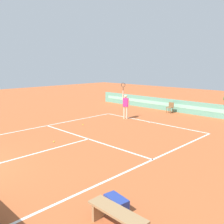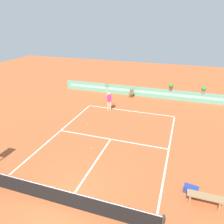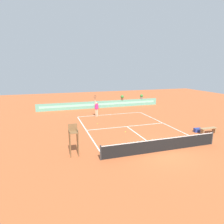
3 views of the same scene
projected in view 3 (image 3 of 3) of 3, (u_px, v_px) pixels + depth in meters
The scene contains 13 objects.
ground_plane at pixel (128, 128), 19.66m from camera, with size 60.00×60.00×0.00m, color #B2562D.
court_lines at pixel (126, 126), 20.33m from camera, with size 8.32×11.94×0.01m.
net at pixel (162, 145), 13.98m from camera, with size 8.92×0.10×1.00m.
back_wall_barrier at pixel (101, 104), 29.20m from camera, with size 18.00×0.21×1.00m.
umpire_chair at pixel (73, 136), 13.19m from camera, with size 0.60×0.60×2.14m.
ball_kid_chair at pixel (97, 106), 28.28m from camera, with size 0.44×0.44×0.85m.
bench_courtside at pixel (208, 129), 17.86m from camera, with size 1.60×0.44×0.51m.
gear_bag at pixel (198, 130), 18.28m from camera, with size 0.70×0.36×0.36m, color navy.
tennis_player at pixel (97, 108), 23.93m from camera, with size 0.57×0.35×2.58m.
tennis_ball_near_baseline at pixel (125, 132), 18.31m from camera, with size 0.07×0.07×0.07m, color #CCE033.
tennis_ball_mid_court at pixel (98, 124), 20.83m from camera, with size 0.07×0.07×0.07m, color #CCE033.
potted_plant_far_right at pixel (142, 96), 30.95m from camera, with size 0.48×0.48×0.72m.
potted_plant_right at pixel (122, 97), 29.99m from camera, with size 0.48×0.48×0.72m.
Camera 3 is at (-7.36, -11.43, 5.77)m, focal length 32.13 mm.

